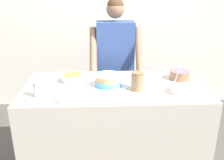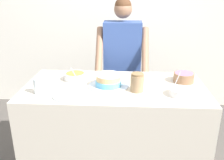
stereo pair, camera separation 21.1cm
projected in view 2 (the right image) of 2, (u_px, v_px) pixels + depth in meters
The scene contains 10 objects.
wall_back at pixel (120, 17), 3.46m from camera, with size 10.00×0.05×2.60m.
counter at pixel (115, 130), 2.33m from camera, with size 1.57×0.79×0.89m.
person_baker at pixel (122, 58), 2.80m from camera, with size 0.56×0.46×1.59m.
cake at pixel (108, 81), 2.14m from camera, with size 0.35×0.35×0.11m.
frosting_bowl_purple at pixel (184, 77), 2.24m from camera, with size 0.18×0.18×0.08m.
frosting_bowl_white at pixel (181, 92), 1.96m from camera, with size 0.18×0.18×0.18m.
frosting_bowl_orange at pixel (75, 76), 2.30m from camera, with size 0.20×0.20×0.14m.
drinking_glass at pixel (38, 86), 1.99m from camera, with size 0.07×0.07×0.13m.
ceramic_plate at pixel (68, 96), 1.96m from camera, with size 0.23×0.23×0.01m.
stoneware_jar at pixel (137, 82), 2.03m from camera, with size 0.11×0.11×0.16m.
Camera 2 is at (0.10, -1.61, 1.70)m, focal length 40.00 mm.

